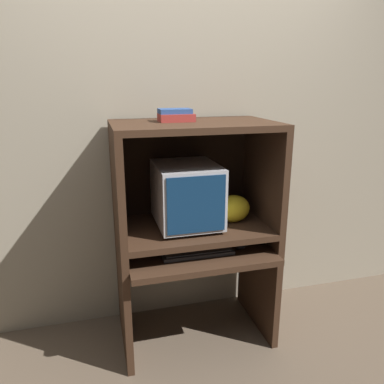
{
  "coord_description": "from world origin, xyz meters",
  "views": [
    {
      "loc": [
        -0.57,
        -1.77,
        1.61
      ],
      "look_at": [
        -0.01,
        0.29,
        0.98
      ],
      "focal_mm": 35.0,
      "sensor_mm": 36.0,
      "label": 1
    }
  ],
  "objects_px": {
    "book_stack": "(176,115)",
    "keyboard": "(197,251)",
    "crt_monitor": "(187,194)",
    "snack_bag": "(233,209)",
    "mouse": "(241,246)"
  },
  "relations": [
    {
      "from": "book_stack",
      "to": "keyboard",
      "type": "bearing_deg",
      "value": -70.7
    },
    {
      "from": "crt_monitor",
      "to": "keyboard",
      "type": "xyz_separation_m",
      "value": [
        0.02,
        -0.15,
        -0.3
      ]
    },
    {
      "from": "keyboard",
      "to": "snack_bag",
      "type": "relative_size",
      "value": 2.02
    },
    {
      "from": "crt_monitor",
      "to": "book_stack",
      "type": "distance_m",
      "value": 0.47
    },
    {
      "from": "snack_bag",
      "to": "book_stack",
      "type": "bearing_deg",
      "value": 169.59
    },
    {
      "from": "keyboard",
      "to": "book_stack",
      "type": "height_order",
      "value": "book_stack"
    },
    {
      "from": "mouse",
      "to": "snack_bag",
      "type": "xyz_separation_m",
      "value": [
        0.0,
        0.15,
        0.19
      ]
    },
    {
      "from": "keyboard",
      "to": "book_stack",
      "type": "relative_size",
      "value": 2.11
    },
    {
      "from": "book_stack",
      "to": "mouse",
      "type": "bearing_deg",
      "value": -31.37
    },
    {
      "from": "keyboard",
      "to": "book_stack",
      "type": "distance_m",
      "value": 0.79
    },
    {
      "from": "crt_monitor",
      "to": "snack_bag",
      "type": "bearing_deg",
      "value": -2.96
    },
    {
      "from": "book_stack",
      "to": "crt_monitor",
      "type": "bearing_deg",
      "value": -43.94
    },
    {
      "from": "keyboard",
      "to": "mouse",
      "type": "xyz_separation_m",
      "value": [
        0.27,
        -0.01,
        0.0
      ]
    },
    {
      "from": "mouse",
      "to": "crt_monitor",
      "type": "bearing_deg",
      "value": 151.22
    },
    {
      "from": "crt_monitor",
      "to": "mouse",
      "type": "height_order",
      "value": "crt_monitor"
    }
  ]
}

